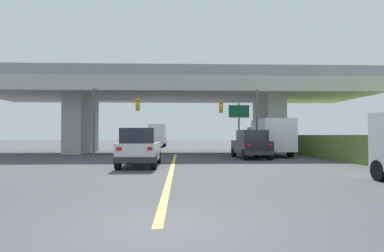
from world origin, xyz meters
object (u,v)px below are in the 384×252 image
at_px(traffic_signal_nearside, 244,115).
at_px(traffic_signal_farside, 110,113).
at_px(suv_lead, 140,147).
at_px(highway_sign, 239,116).
at_px(suv_crossing, 251,144).
at_px(box_truck, 270,137).
at_px(semi_truck_distant, 158,135).

height_order(traffic_signal_nearside, traffic_signal_farside, traffic_signal_farside).
bearing_deg(traffic_signal_farside, suv_lead, -69.07).
bearing_deg(highway_sign, suv_crossing, -91.75).
height_order(box_truck, traffic_signal_farside, traffic_signal_farside).
relative_size(suv_crossing, box_truck, 0.70).
xyz_separation_m(suv_lead, semi_truck_distant, (-1.17, 31.47, 0.66)).
distance_m(traffic_signal_farside, highway_sign, 11.17).
bearing_deg(box_truck, suv_lead, -136.32).
bearing_deg(suv_crossing, highway_sign, 85.66).
distance_m(traffic_signal_nearside, traffic_signal_farside, 10.54).
xyz_separation_m(suv_crossing, traffic_signal_farside, (-10.60, 2.95, 2.37)).
height_order(suv_lead, traffic_signal_farside, traffic_signal_farside).
relative_size(traffic_signal_nearside, traffic_signal_farside, 0.98).
bearing_deg(semi_truck_distant, box_truck, -65.07).
distance_m(suv_lead, traffic_signal_nearside, 11.13).
relative_size(traffic_signal_farside, highway_sign, 1.19).
bearing_deg(traffic_signal_farside, highway_sign, 15.19).
relative_size(traffic_signal_nearside, highway_sign, 1.17).
bearing_deg(suv_lead, traffic_signal_nearside, 49.43).
xyz_separation_m(suv_crossing, traffic_signal_nearside, (-0.09, 2.29, 2.23)).
height_order(suv_lead, highway_sign, highway_sign).
distance_m(suv_crossing, box_truck, 3.65).
bearing_deg(highway_sign, box_truck, -56.55).
height_order(suv_lead, traffic_signal_nearside, traffic_signal_nearside).
height_order(traffic_signal_farside, semi_truck_distant, traffic_signal_farside).
relative_size(suv_lead, highway_sign, 1.01).
relative_size(suv_lead, suv_crossing, 0.95).
distance_m(suv_lead, highway_sign, 14.17).
xyz_separation_m(traffic_signal_nearside, semi_truck_distant, (-8.26, 23.19, -1.56)).
bearing_deg(suv_crossing, traffic_signal_nearside, 89.61).
bearing_deg(semi_truck_distant, traffic_signal_farside, -95.71).
bearing_deg(traffic_signal_nearside, semi_truck_distant, 109.61).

